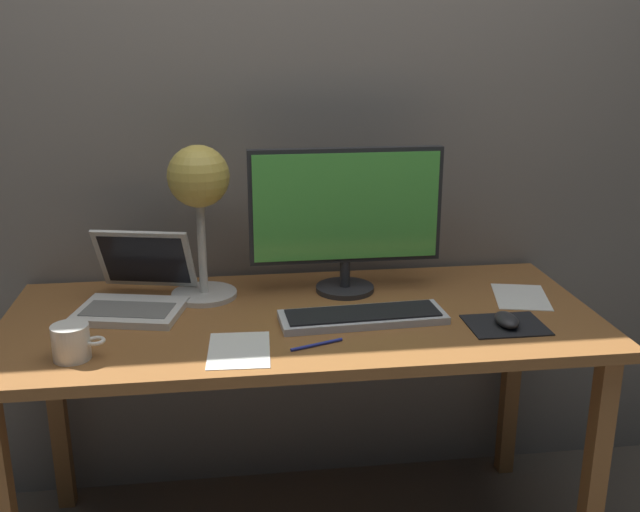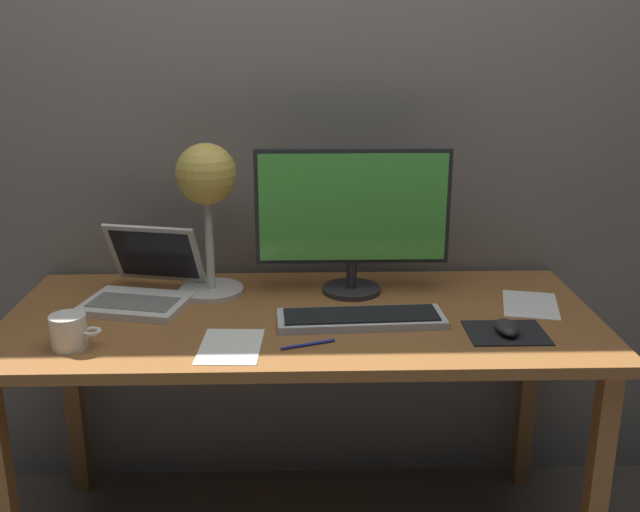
# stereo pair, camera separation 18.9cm
# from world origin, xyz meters

# --- Properties ---
(back_wall) EXTENTS (4.80, 0.06, 2.60)m
(back_wall) POSITION_xyz_m (0.00, 0.40, 1.30)
(back_wall) COLOR gray
(back_wall) RESTS_ON ground
(desk) EXTENTS (1.60, 0.70, 0.74)m
(desk) POSITION_xyz_m (0.00, 0.00, 0.66)
(desk) COLOR #935B2D
(desk) RESTS_ON ground
(monitor) EXTENTS (0.55, 0.17, 0.42)m
(monitor) POSITION_xyz_m (0.15, 0.17, 0.98)
(monitor) COLOR #28282B
(monitor) RESTS_ON desk
(keyboard_main) EXTENTS (0.45, 0.16, 0.03)m
(keyboard_main) POSITION_xyz_m (0.16, -0.07, 0.75)
(keyboard_main) COLOR silver
(keyboard_main) RESTS_ON desk
(laptop) EXTENTS (0.34, 0.35, 0.21)m
(laptop) POSITION_xyz_m (-0.45, 0.13, 0.80)
(laptop) COLOR silver
(laptop) RESTS_ON desk
(desk_lamp) EXTENTS (0.19, 0.19, 0.44)m
(desk_lamp) POSITION_xyz_m (-0.26, 0.17, 1.06)
(desk_lamp) COLOR beige
(desk_lamp) RESTS_ON desk
(mousepad) EXTENTS (0.20, 0.16, 0.00)m
(mousepad) POSITION_xyz_m (0.52, -0.15, 0.74)
(mousepad) COLOR black
(mousepad) RESTS_ON desk
(mouse) EXTENTS (0.06, 0.10, 0.03)m
(mouse) POSITION_xyz_m (0.52, -0.16, 0.76)
(mouse) COLOR #28282B
(mouse) RESTS_ON mousepad
(coffee_mug) EXTENTS (0.12, 0.09, 0.08)m
(coffee_mug) POSITION_xyz_m (-0.56, -0.21, 0.78)
(coffee_mug) COLOR white
(coffee_mug) RESTS_ON desk
(paper_sheet_near_mouse) EXTENTS (0.19, 0.24, 0.00)m
(paper_sheet_near_mouse) POSITION_xyz_m (0.64, 0.05, 0.74)
(paper_sheet_near_mouse) COLOR white
(paper_sheet_near_mouse) RESTS_ON desk
(paper_sheet_by_keyboard) EXTENTS (0.16, 0.22, 0.00)m
(paper_sheet_by_keyboard) POSITION_xyz_m (-0.17, -0.21, 0.74)
(paper_sheet_by_keyboard) COLOR white
(paper_sheet_by_keyboard) RESTS_ON desk
(pen) EXTENTS (0.13, 0.06, 0.01)m
(pen) POSITION_xyz_m (0.01, -0.21, 0.74)
(pen) COLOR #2633A5
(pen) RESTS_ON desk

